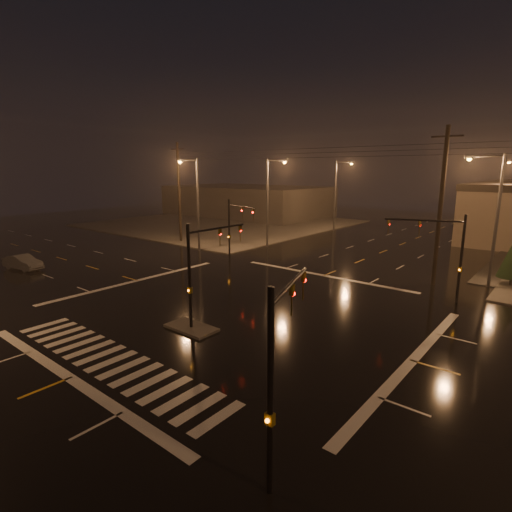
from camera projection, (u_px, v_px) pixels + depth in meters
name	position (u px, v px, depth m)	size (l,w,h in m)	color
ground	(238.00, 310.00, 25.64)	(140.00, 140.00, 0.00)	black
sidewalk_nw	(223.00, 223.00, 66.86)	(36.00, 36.00, 0.12)	#43413C
median_island	(191.00, 328.00, 22.59)	(3.00, 1.60, 0.15)	#43413C
crosswalk	(112.00, 361.00, 18.81)	(15.00, 2.60, 0.01)	beige
stop_bar_near	(70.00, 378.00, 17.30)	(16.00, 0.50, 0.01)	beige
stop_bar_far	(324.00, 275.00, 33.97)	(16.00, 0.50, 0.01)	beige
commercial_block	(247.00, 201.00, 78.45)	(30.00, 18.00, 5.60)	#3F3B38
signal_mast_median	(202.00, 262.00, 22.51)	(0.25, 4.59, 6.00)	black
signal_mast_ne	(445.00, 247.00, 26.65)	(4.84, 1.86, 6.00)	black
signal_mast_nw	(234.00, 223.00, 38.37)	(4.84, 1.86, 6.00)	black
signal_mast_se	(279.00, 357.00, 11.15)	(1.55, 3.87, 6.00)	black
streetlight_1	(270.00, 197.00, 44.94)	(2.77, 0.32, 10.00)	#38383A
streetlight_2	(337.00, 191.00, 57.06)	(2.77, 0.32, 10.00)	#38383A
streetlight_3	(493.00, 211.00, 29.63)	(2.77, 0.32, 10.00)	#38383A
streetlight_5	(196.00, 198.00, 42.74)	(0.32, 2.77, 10.00)	#38383A
utility_pole_0	(179.00, 192.00, 48.51)	(2.20, 0.32, 12.00)	black
utility_pole_1	(440.00, 206.00, 30.01)	(2.20, 0.32, 12.00)	black
car_crossing	(23.00, 262.00, 35.93)	(1.42, 4.06, 1.34)	#505457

